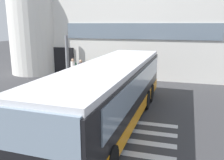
{
  "coord_description": "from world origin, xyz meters",
  "views": [
    {
      "loc": [
        4.07,
        -12.37,
        4.34
      ],
      "look_at": [
        0.77,
        -0.77,
        1.5
      ],
      "focal_mm": 38.23,
      "sensor_mm": 36.0,
      "label": 1
    }
  ],
  "objects": [
    {
      "name": "entry_support_column",
      "position": [
        -4.83,
        5.4,
        1.73
      ],
      "size": [
        0.28,
        0.28,
        3.46
      ],
      "primitive_type": "cylinder",
      "color": "slate",
      "rests_on": "ground"
    },
    {
      "name": "terminal_building",
      "position": [
        -0.67,
        11.55,
        3.64
      ],
      "size": [
        19.64,
        13.8,
        7.3
      ],
      "color": "silver",
      "rests_on": "ground"
    },
    {
      "name": "bus_main_foreground",
      "position": [
        1.28,
        -2.8,
        1.33
      ],
      "size": [
        3.39,
        11.64,
        2.7
      ],
      "color": "black",
      "rests_on": "ground"
    },
    {
      "name": "passenger_near_column",
      "position": [
        -4.01,
        4.77,
        0.96
      ],
      "size": [
        0.52,
        0.5,
        1.68
      ],
      "color": "#4C4233",
      "rests_on": "ground"
    },
    {
      "name": "bay_paint_stripes",
      "position": [
        2.0,
        -4.2,
        0.0
      ],
      "size": [
        4.4,
        3.96,
        0.01
      ],
      "color": "silver",
      "rests_on": "ground"
    },
    {
      "name": "ground_plane",
      "position": [
        0.0,
        0.0,
        -0.01
      ],
      "size": [
        80.0,
        90.0,
        0.02
      ],
      "primitive_type": "cube",
      "color": "#353538",
      "rests_on": "ground"
    },
    {
      "name": "safety_bollard_yellow",
      "position": [
        0.01,
        3.6,
        0.45
      ],
      "size": [
        0.18,
        0.18,
        0.9
      ],
      "primitive_type": "cylinder",
      "color": "yellow",
      "rests_on": "ground"
    },
    {
      "name": "passenger_by_doorway",
      "position": [
        -3.17,
        4.34,
        0.93
      ],
      "size": [
        0.56,
        0.34,
        1.68
      ],
      "color": "#1E2338",
      "rests_on": "ground"
    }
  ]
}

